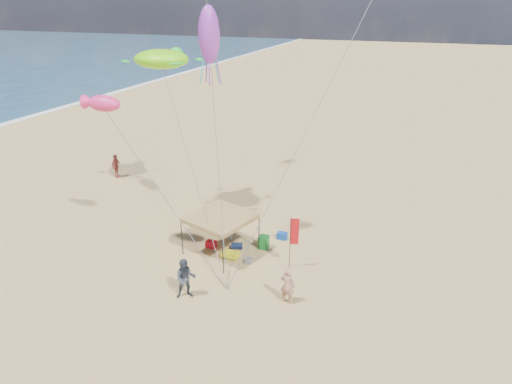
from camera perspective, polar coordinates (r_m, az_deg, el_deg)
ground at (r=20.39m, az=-3.05°, el=-13.58°), size 280.00×280.00×0.00m
canopy_tent at (r=22.40m, az=-4.71°, el=-1.20°), size 5.49×5.49×3.55m
feather_flag at (r=21.54m, az=4.86°, el=-5.47°), size 0.41×0.17×2.80m
cooler_red at (r=24.14m, az=-5.80°, el=-6.70°), size 0.54×0.38×0.38m
cooler_blue at (r=24.87m, az=3.38°, el=-5.65°), size 0.54×0.38×0.38m
bag_navy at (r=23.91m, az=-2.48°, el=-6.95°), size 0.69×0.54×0.36m
bag_orange at (r=27.45m, az=-3.96°, el=-2.73°), size 0.54×0.69×0.36m
chair_green at (r=23.91m, az=0.99°, el=-6.45°), size 0.50×0.50×0.70m
chair_yellow at (r=26.01m, az=-6.16°, el=-3.96°), size 0.50×0.50×0.70m
crate_grey at (r=22.72m, az=-1.01°, el=-8.81°), size 0.34×0.30×0.28m
beach_cart at (r=23.13m, az=-3.33°, el=-8.04°), size 0.90×0.50×0.24m
person_near_a at (r=19.71m, az=4.07°, el=-11.89°), size 0.68×0.47×1.78m
person_near_b at (r=20.18m, az=-9.05°, el=-10.97°), size 1.18×1.10×1.92m
person_near_c at (r=24.54m, az=-3.48°, el=-4.37°), size 1.19×0.84×1.66m
person_far_a at (r=34.73m, az=-17.60°, el=3.23°), size 0.56×1.10×1.80m
turtle_kite at (r=26.56m, az=-12.11°, el=16.39°), size 3.81×3.35×1.08m
fish_kite at (r=22.39m, az=-19.01°, el=10.74°), size 1.95×1.45×0.78m
squid_kite at (r=21.95m, az=-6.06°, el=19.49°), size 1.22×1.22×2.64m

